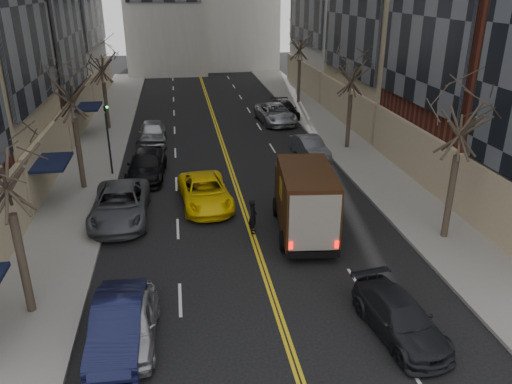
{
  "coord_description": "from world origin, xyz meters",
  "views": [
    {
      "loc": [
        -3.16,
        -8.09,
        11.03
      ],
      "look_at": [
        0.18,
        12.79,
        2.2
      ],
      "focal_mm": 35.0,
      "sensor_mm": 36.0,
      "label": 1
    }
  ],
  "objects_px": {
    "ups_truck": "(305,200)",
    "observer_sedan": "(400,318)",
    "pedestrian": "(253,217)",
    "taxi": "(205,192)"
  },
  "relations": [
    {
      "from": "observer_sedan",
      "to": "pedestrian",
      "type": "distance_m",
      "value": 9.02
    },
    {
      "from": "observer_sedan",
      "to": "pedestrian",
      "type": "height_order",
      "value": "pedestrian"
    },
    {
      "from": "ups_truck",
      "to": "pedestrian",
      "type": "xyz_separation_m",
      "value": [
        -2.38,
        0.4,
        -0.86
      ]
    },
    {
      "from": "ups_truck",
      "to": "taxi",
      "type": "bearing_deg",
      "value": 143.93
    },
    {
      "from": "ups_truck",
      "to": "observer_sedan",
      "type": "relative_size",
      "value": 1.36
    },
    {
      "from": "ups_truck",
      "to": "pedestrian",
      "type": "distance_m",
      "value": 2.56
    },
    {
      "from": "observer_sedan",
      "to": "pedestrian",
      "type": "relative_size",
      "value": 2.77
    },
    {
      "from": "pedestrian",
      "to": "observer_sedan",
      "type": "bearing_deg",
      "value": -145.79
    },
    {
      "from": "observer_sedan",
      "to": "taxi",
      "type": "height_order",
      "value": "taxi"
    },
    {
      "from": "observer_sedan",
      "to": "pedestrian",
      "type": "xyz_separation_m",
      "value": [
        -3.75,
        8.2,
        0.19
      ]
    }
  ]
}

